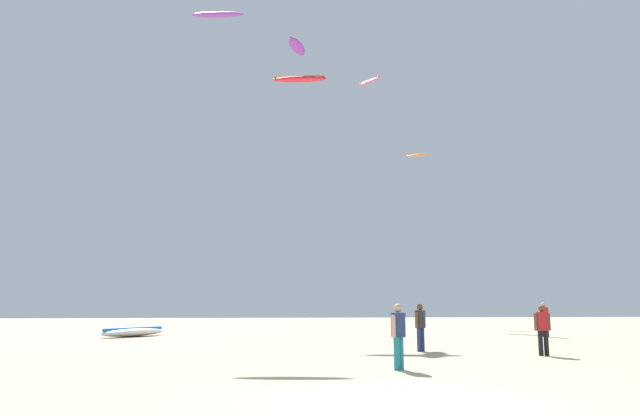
{
  "coord_description": "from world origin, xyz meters",
  "views": [
    {
      "loc": [
        -2.65,
        -10.41,
        1.67
      ],
      "look_at": [
        0.0,
        18.11,
        6.33
      ],
      "focal_mm": 33.0,
      "sensor_mm": 36.0,
      "label": 1
    }
  ],
  "objects_px": {
    "kite_aloft_5": "(370,81)",
    "person_right": "(542,326)",
    "person_foreground": "(398,331)",
    "kite_grounded_near": "(133,332)",
    "kite_aloft_3": "(218,14)",
    "kite_aloft_7": "(417,155)",
    "person_left": "(544,317)",
    "kite_aloft_2": "(299,79)",
    "person_midground": "(420,324)",
    "kite_aloft_4": "(297,47)"
  },
  "relations": [
    {
      "from": "person_foreground",
      "to": "kite_aloft_2",
      "type": "xyz_separation_m",
      "value": [
        -1.57,
        17.84,
        13.77
      ]
    },
    {
      "from": "person_left",
      "to": "kite_aloft_5",
      "type": "relative_size",
      "value": 0.65
    },
    {
      "from": "person_left",
      "to": "kite_aloft_4",
      "type": "distance_m",
      "value": 22.57
    },
    {
      "from": "person_right",
      "to": "kite_aloft_3",
      "type": "height_order",
      "value": "kite_aloft_3"
    },
    {
      "from": "kite_aloft_5",
      "to": "kite_aloft_7",
      "type": "relative_size",
      "value": 1.31
    },
    {
      "from": "kite_aloft_2",
      "to": "kite_grounded_near",
      "type": "bearing_deg",
      "value": -167.8
    },
    {
      "from": "person_left",
      "to": "person_foreground",
      "type": "bearing_deg",
      "value": -6.49
    },
    {
      "from": "person_midground",
      "to": "kite_aloft_2",
      "type": "relative_size",
      "value": 0.49
    },
    {
      "from": "person_foreground",
      "to": "person_midground",
      "type": "height_order",
      "value": "person_foreground"
    },
    {
      "from": "person_foreground",
      "to": "person_midground",
      "type": "bearing_deg",
      "value": -65.39
    },
    {
      "from": "kite_aloft_4",
      "to": "kite_aloft_7",
      "type": "relative_size",
      "value": 1.34
    },
    {
      "from": "person_foreground",
      "to": "kite_aloft_5",
      "type": "bearing_deg",
      "value": -54.64
    },
    {
      "from": "kite_aloft_5",
      "to": "person_right",
      "type": "bearing_deg",
      "value": -90.9
    },
    {
      "from": "person_right",
      "to": "kite_aloft_5",
      "type": "bearing_deg",
      "value": 4.45
    },
    {
      "from": "kite_aloft_2",
      "to": "kite_aloft_3",
      "type": "distance_m",
      "value": 6.16
    },
    {
      "from": "kite_aloft_5",
      "to": "kite_aloft_4",
      "type": "bearing_deg",
      "value": -116.8
    },
    {
      "from": "person_foreground",
      "to": "kite_aloft_7",
      "type": "distance_m",
      "value": 36.42
    },
    {
      "from": "person_midground",
      "to": "kite_aloft_5",
      "type": "relative_size",
      "value": 0.62
    },
    {
      "from": "kite_aloft_4",
      "to": "kite_aloft_5",
      "type": "bearing_deg",
      "value": 63.2
    },
    {
      "from": "person_foreground",
      "to": "kite_aloft_7",
      "type": "relative_size",
      "value": 0.82
    },
    {
      "from": "kite_aloft_3",
      "to": "person_left",
      "type": "bearing_deg",
      "value": -0.24
    },
    {
      "from": "kite_grounded_near",
      "to": "kite_aloft_4",
      "type": "relative_size",
      "value": 1.38
    },
    {
      "from": "person_foreground",
      "to": "kite_aloft_4",
      "type": "distance_m",
      "value": 27.74
    },
    {
      "from": "kite_grounded_near",
      "to": "kite_aloft_2",
      "type": "bearing_deg",
      "value": 12.2
    },
    {
      "from": "person_midground",
      "to": "person_right",
      "type": "distance_m",
      "value": 4.06
    },
    {
      "from": "kite_grounded_near",
      "to": "kite_aloft_7",
      "type": "distance_m",
      "value": 29.1
    },
    {
      "from": "kite_aloft_5",
      "to": "person_left",
      "type": "bearing_deg",
      "value": -78.24
    },
    {
      "from": "kite_aloft_3",
      "to": "kite_aloft_4",
      "type": "height_order",
      "value": "kite_aloft_4"
    },
    {
      "from": "person_foreground",
      "to": "kite_aloft_2",
      "type": "height_order",
      "value": "kite_aloft_2"
    },
    {
      "from": "kite_aloft_5",
      "to": "kite_aloft_2",
      "type": "bearing_deg",
      "value": -112.23
    },
    {
      "from": "person_foreground",
      "to": "kite_grounded_near",
      "type": "relative_size",
      "value": 0.44
    },
    {
      "from": "person_left",
      "to": "kite_aloft_5",
      "type": "distance_m",
      "value": 31.26
    },
    {
      "from": "kite_grounded_near",
      "to": "kite_aloft_7",
      "type": "xyz_separation_m",
      "value": [
        19.4,
        16.61,
        13.94
      ]
    },
    {
      "from": "kite_grounded_near",
      "to": "kite_aloft_3",
      "type": "distance_m",
      "value": 17.03
    },
    {
      "from": "kite_aloft_3",
      "to": "kite_aloft_5",
      "type": "height_order",
      "value": "kite_aloft_5"
    },
    {
      "from": "kite_aloft_4",
      "to": "person_midground",
      "type": "bearing_deg",
      "value": -77.2
    },
    {
      "from": "kite_aloft_2",
      "to": "kite_aloft_7",
      "type": "distance_m",
      "value": 18.4
    },
    {
      "from": "kite_aloft_3",
      "to": "kite_aloft_5",
      "type": "bearing_deg",
      "value": 61.44
    },
    {
      "from": "person_foreground",
      "to": "person_right",
      "type": "xyz_separation_m",
      "value": [
        5.57,
        3.57,
        -0.02
      ]
    },
    {
      "from": "person_foreground",
      "to": "kite_aloft_7",
      "type": "height_order",
      "value": "kite_aloft_7"
    },
    {
      "from": "person_foreground",
      "to": "kite_aloft_5",
      "type": "xyz_separation_m",
      "value": [
        6.09,
        36.6,
        21.25
      ]
    },
    {
      "from": "person_foreground",
      "to": "kite_aloft_7",
      "type": "bearing_deg",
      "value": -61.21
    },
    {
      "from": "person_right",
      "to": "kite_aloft_2",
      "type": "height_order",
      "value": "kite_aloft_2"
    },
    {
      "from": "person_foreground",
      "to": "person_left",
      "type": "xyz_separation_m",
      "value": [
        10.77,
        14.11,
        0.04
      ]
    },
    {
      "from": "person_midground",
      "to": "kite_aloft_7",
      "type": "distance_m",
      "value": 30.92
    },
    {
      "from": "person_left",
      "to": "kite_aloft_3",
      "type": "height_order",
      "value": "kite_aloft_3"
    },
    {
      "from": "person_right",
      "to": "kite_aloft_5",
      "type": "height_order",
      "value": "kite_aloft_5"
    },
    {
      "from": "person_right",
      "to": "kite_aloft_7",
      "type": "distance_m",
      "value": 32.14
    },
    {
      "from": "kite_grounded_near",
      "to": "kite_aloft_4",
      "type": "distance_m",
      "value": 20.82
    },
    {
      "from": "person_right",
      "to": "kite_aloft_2",
      "type": "bearing_deg",
      "value": 31.95
    }
  ]
}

